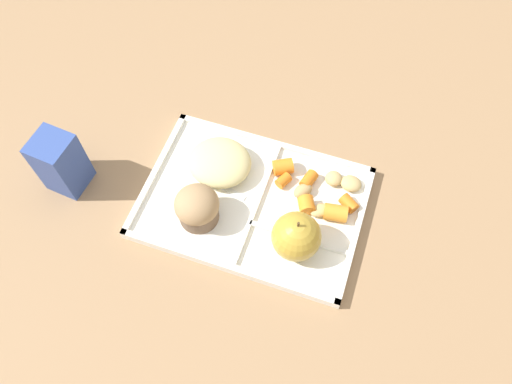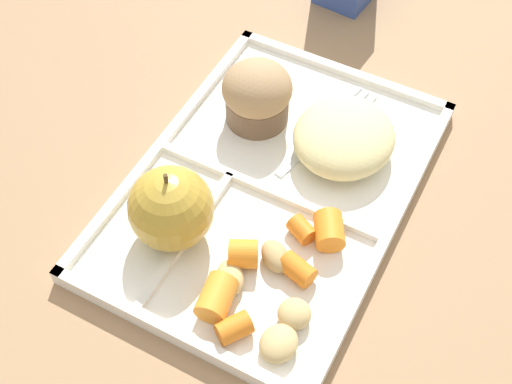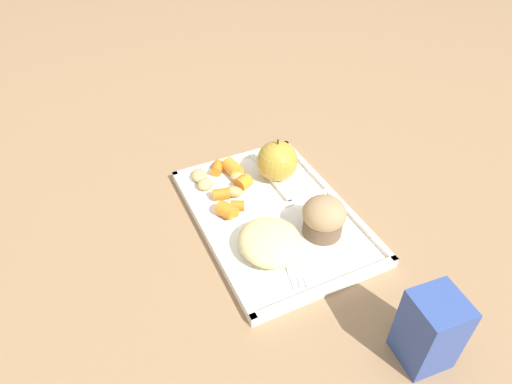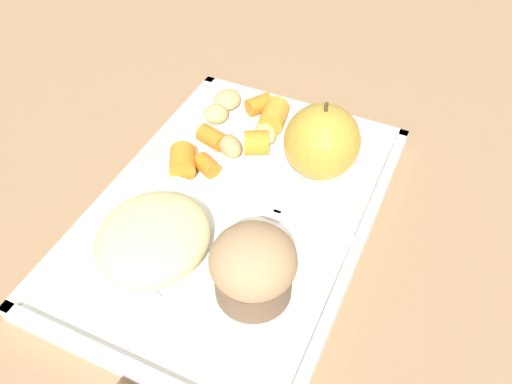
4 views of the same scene
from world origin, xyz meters
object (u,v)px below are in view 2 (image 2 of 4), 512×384
Objects in this scene: plastic_fork at (332,126)px; bran_muffin at (257,95)px; green_apple at (171,208)px; lunch_tray at (270,189)px.

bran_muffin is at bearing 108.42° from plastic_fork.
green_apple is 0.20m from plastic_fork.
plastic_fork is (0.02, -0.07, -0.03)m from bran_muffin.
green_apple is at bearing 158.22° from plastic_fork.
bran_muffin is at bearing 35.84° from lunch_tray.
plastic_fork is at bearing -71.58° from bran_muffin.
bran_muffin is (0.16, 0.00, -0.00)m from green_apple.
plastic_fork is at bearing -21.78° from green_apple.
lunch_tray reaches higher than plastic_fork.
bran_muffin reaches higher than plastic_fork.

